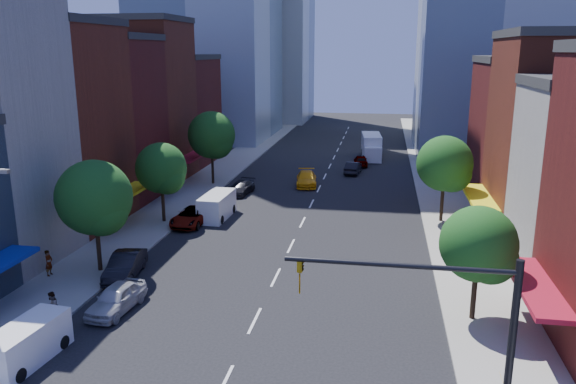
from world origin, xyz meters
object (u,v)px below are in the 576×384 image
cargo_van_far (216,206)px  box_truck (371,147)px  traffic_car_oncoming (353,168)px  parked_car_second (125,265)px  taxi (306,179)px  pedestrian_near (49,263)px  traffic_car_far (361,161)px  cargo_van_near (25,345)px  parked_car_third (191,216)px  parked_car_rear (241,188)px  pedestrian_far (52,306)px  parked_car_front (116,298)px

cargo_van_far → box_truck: (12.47, 30.23, 0.44)m
traffic_car_oncoming → parked_car_second: bearing=76.2°
traffic_car_oncoming → box_truck: box_truck is taller
traffic_car_oncoming → box_truck: bearing=-93.5°
taxi → pedestrian_near: bearing=-122.6°
traffic_car_far → cargo_van_near: bearing=69.5°
parked_car_third → parked_car_rear: bearing=85.0°
pedestrian_far → traffic_car_far: bearing=148.3°
parked_car_rear → box_truck: 25.08m
cargo_van_far → taxi: (6.02, 13.20, -0.31)m
parked_car_third → box_truck: size_ratio=0.63×
traffic_car_oncoming → pedestrian_near: bearing=70.1°
box_truck → traffic_car_far: bearing=-106.9°
parked_car_front → pedestrian_near: 7.42m
taxi → traffic_car_far: size_ratio=1.26×
parked_car_front → traffic_car_oncoming: bearing=79.3°
cargo_van_near → box_truck: 56.02m
parked_car_second → cargo_van_far: 13.67m
parked_car_rear → taxi: bearing=44.9°
box_truck → pedestrian_near: box_truck is taller
parked_car_third → pedestrian_far: bearing=-91.5°
parked_car_second → traffic_car_far: bearing=62.9°
parked_car_rear → cargo_van_near: (-2.01, -32.36, 0.28)m
parked_car_front → taxi: 31.98m
cargo_van_near → parked_car_third: bearing=94.4°
traffic_car_far → parked_car_rear: bearing=50.0°
cargo_van_near → cargo_van_far: bearing=90.9°
parked_car_second → box_truck: box_truck is taller
parked_car_second → traffic_car_far: parked_car_second is taller
traffic_car_far → box_truck: 5.68m
cargo_van_far → box_truck: bearing=69.5°
parked_car_second → cargo_van_far: cargo_van_far is taller
cargo_van_far → pedestrian_far: size_ratio=3.14×
traffic_car_far → box_truck: size_ratio=0.51×
cargo_van_near → traffic_car_far: 50.40m
traffic_car_oncoming → pedestrian_far: 42.40m
cargo_van_near → box_truck: box_truck is taller
cargo_van_near → pedestrian_far: bearing=110.2°
parked_car_third → cargo_van_near: bearing=-88.1°
cargo_van_near → cargo_van_far: size_ratio=0.90×
parked_car_third → taxi: size_ratio=0.99×
parked_car_front → box_truck: 50.05m
parked_car_front → taxi: bearing=83.8°
cargo_van_near → traffic_car_oncoming: 45.74m
traffic_car_far → pedestrian_near: size_ratio=2.42×
taxi → pedestrian_far: pedestrian_far is taller
traffic_car_far → box_truck: (1.16, 5.50, 0.80)m
cargo_van_far → traffic_car_oncoming: cargo_van_far is taller
cargo_van_far → pedestrian_near: size_ratio=3.01×
cargo_van_near → traffic_car_oncoming: size_ratio=1.06×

